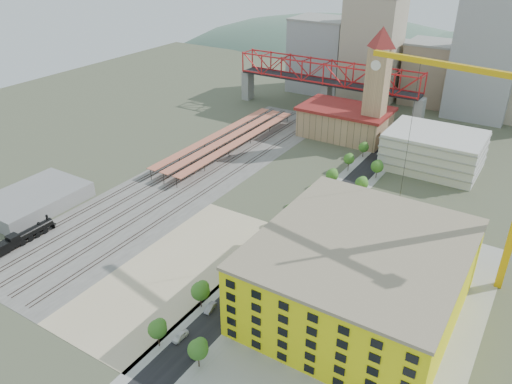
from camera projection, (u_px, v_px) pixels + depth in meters
The scene contains 31 objects.
ground at pixel (253, 222), 155.29m from camera, with size 400.00×400.00×0.00m, color #474C38.
ballast_strip at pixel (197, 174), 185.26m from camera, with size 36.00×165.00×0.06m, color #605E59.
dirt_lot at pixel (178, 269), 133.60m from camera, with size 28.00×67.00×0.06m, color tan.
street_asphalt at pixel (321, 215), 158.98m from camera, with size 12.00×170.00×0.06m, color black.
sidewalk_west at pixel (305, 210), 161.57m from camera, with size 3.00×170.00×0.04m, color gray.
sidewalk_east at pixel (337, 220), 156.40m from camera, with size 3.00×170.00×0.04m, color gray.
construction_pad at pixel (367, 311), 119.20m from camera, with size 50.00×90.00×0.06m, color gray.
rail_tracks at pixel (193, 173), 186.04m from camera, with size 26.56×160.00×0.18m.
platform_canopies at pixel (228, 138), 206.30m from camera, with size 16.00×80.00×4.12m.
station_hall at pixel (345, 122), 215.82m from camera, with size 38.00×24.00×13.10m.
clock_tower at pixel (378, 77), 197.87m from camera, with size 12.00×12.00×52.00m.
parking_garage at pixel (434, 150), 187.45m from camera, with size 34.00×26.00×14.00m, color silver.
truss_bridge at pixel (327, 76), 236.68m from camera, with size 94.00×9.60×25.60m.
construction_building at pixel (359, 275), 116.20m from camera, with size 44.60×50.60×18.80m.
warehouse at pixel (34, 200), 162.66m from camera, with size 22.00×32.00×5.00m, color gray.
street_trees at pixel (306, 229), 151.52m from camera, with size 15.40×124.40×8.00m.
skyline at pixel (419, 60), 247.49m from camera, with size 133.00×46.00×60.00m.
distant_hills at pixel (495, 175), 365.81m from camera, with size 647.00×264.00×227.00m.
locomotive at pixel (24, 237), 144.09m from camera, with size 2.83×21.86×5.46m.
site_trailer_a at pixel (239, 292), 123.45m from camera, with size 2.31×8.79×2.41m, color silver.
site_trailer_b at pixel (242, 288), 124.47m from camera, with size 2.61×9.92×2.71m, color silver.
site_trailer_c at pixel (267, 264), 133.48m from camera, with size 2.73×10.37×2.84m, color silver.
site_trailer_d at pixel (288, 244), 142.04m from camera, with size 2.67×10.15×2.78m, color silver.
car_0 at pixel (180, 336), 110.80m from camera, with size 1.75×4.36×1.49m, color white.
car_1 at pixel (210, 308), 119.15m from camera, with size 1.46×4.19×1.38m, color gray.
car_2 at pixel (297, 225), 152.25m from camera, with size 2.56×5.55×1.54m, color black.
car_3 at pixel (308, 215), 157.65m from camera, with size 1.87×4.61×1.34m, color navy.
car_4 at pixel (198, 351), 106.95m from camera, with size 1.70×4.23×1.44m, color white.
car_5 at pixel (304, 242), 143.93m from camera, with size 1.45×4.17×1.37m, color #9C9BA0.
car_6 at pixel (317, 228), 150.62m from camera, with size 2.49×5.41×1.50m, color black.
car_7 at pixel (347, 198), 167.73m from camera, with size 1.90×4.68×1.36m, color navy.
Camera 1 is at (71.28, -111.98, 81.12)m, focal length 35.00 mm.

